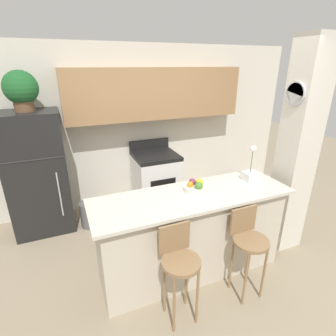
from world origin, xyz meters
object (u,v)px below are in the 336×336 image
object	(u,v)px
bar_stool_left	(179,262)
potted_plant_on_fridge	(21,89)
bar_stool_right	(248,241)
refrigerator	(38,174)
stove_range	(156,180)
trash_bin	(90,214)
orchid_vase	(250,173)
fruit_bowl	(196,186)

from	to	relation	value
bar_stool_left	potted_plant_on_fridge	xyz separation A→B (m)	(-1.18, 2.07, 1.34)
bar_stool_right	bar_stool_left	bearing A→B (deg)	180.00
refrigerator	stove_range	bearing A→B (deg)	-0.02
trash_bin	bar_stool_left	bearing A→B (deg)	-72.82
potted_plant_on_fridge	orchid_vase	distance (m)	2.92
bar_stool_right	trash_bin	size ratio (longest dim) A/B	2.48
bar_stool_right	orchid_vase	size ratio (longest dim) A/B	2.25
refrigerator	bar_stool_right	distance (m)	2.84
bar_stool_left	bar_stool_right	distance (m)	0.75
bar_stool_left	fruit_bowl	bearing A→B (deg)	51.27
bar_stool_left	fruit_bowl	size ratio (longest dim) A/B	3.70
bar_stool_left	trash_bin	bearing A→B (deg)	107.18
stove_range	trash_bin	bearing A→B (deg)	-169.27
refrigerator	bar_stool_left	xyz separation A→B (m)	(1.18, -2.07, -0.22)
stove_range	trash_bin	distance (m)	1.17
orchid_vase	bar_stool_right	bearing A→B (deg)	-126.21
bar_stool_right	potted_plant_on_fridge	xyz separation A→B (m)	(-1.93, 2.07, 1.34)
refrigerator	potted_plant_on_fridge	xyz separation A→B (m)	(-0.00, 0.00, 1.11)
stove_range	fruit_bowl	bearing A→B (deg)	-93.56
fruit_bowl	bar_stool_right	bearing A→B (deg)	-61.51
orchid_vase	trash_bin	bearing A→B (deg)	142.77
stove_range	potted_plant_on_fridge	xyz separation A→B (m)	(-1.72, 0.00, 1.50)
refrigerator	stove_range	world-z (taller)	refrigerator
refrigerator	trash_bin	size ratio (longest dim) A/B	4.46
bar_stool_right	orchid_vase	bearing A→B (deg)	53.79
refrigerator	bar_stool_left	world-z (taller)	refrigerator
refrigerator	fruit_bowl	xyz separation A→B (m)	(1.62, -1.52, 0.18)
potted_plant_on_fridge	trash_bin	size ratio (longest dim) A/B	1.29
orchid_vase	stove_range	bearing A→B (deg)	111.83
bar_stool_left	orchid_vase	distance (m)	1.36
bar_stool_left	trash_bin	world-z (taller)	bar_stool_left
stove_range	orchid_vase	distance (m)	1.75
refrigerator	orchid_vase	size ratio (longest dim) A/B	4.04
refrigerator	potted_plant_on_fridge	size ratio (longest dim) A/B	3.45
potted_plant_on_fridge	orchid_vase	bearing A→B (deg)	-33.23
stove_range	trash_bin	world-z (taller)	stove_range
stove_range	potted_plant_on_fridge	size ratio (longest dim) A/B	2.18
trash_bin	stove_range	bearing A→B (deg)	10.73
stove_range	refrigerator	bearing A→B (deg)	179.98
stove_range	trash_bin	size ratio (longest dim) A/B	2.82
potted_plant_on_fridge	orchid_vase	size ratio (longest dim) A/B	1.17
bar_stool_left	orchid_vase	bearing A→B (deg)	25.46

